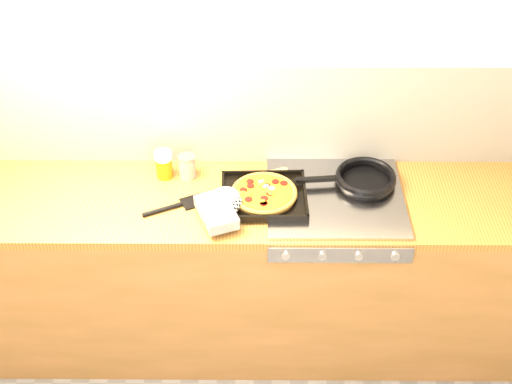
{
  "coord_description": "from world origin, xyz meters",
  "views": [
    {
      "loc": [
        0.12,
        -1.35,
        2.88
      ],
      "look_at": [
        0.1,
        1.08,
        0.95
      ],
      "focal_mm": 50.0,
      "sensor_mm": 36.0,
      "label": 1
    }
  ],
  "objects_px": {
    "frying_pan": "(364,179)",
    "tomato_can": "(187,167)",
    "juice_glass": "(164,164)",
    "pizza_on_tray": "(251,198)"
  },
  "relations": [
    {
      "from": "frying_pan",
      "to": "juice_glass",
      "type": "height_order",
      "value": "juice_glass"
    },
    {
      "from": "pizza_on_tray",
      "to": "frying_pan",
      "type": "height_order",
      "value": "pizza_on_tray"
    },
    {
      "from": "pizza_on_tray",
      "to": "juice_glass",
      "type": "bearing_deg",
      "value": 152.36
    },
    {
      "from": "tomato_can",
      "to": "frying_pan",
      "type": "bearing_deg",
      "value": -4.54
    },
    {
      "from": "tomato_can",
      "to": "juice_glass",
      "type": "distance_m",
      "value": 0.11
    },
    {
      "from": "juice_glass",
      "to": "pizza_on_tray",
      "type": "bearing_deg",
      "value": -27.64
    },
    {
      "from": "pizza_on_tray",
      "to": "juice_glass",
      "type": "height_order",
      "value": "juice_glass"
    },
    {
      "from": "frying_pan",
      "to": "pizza_on_tray",
      "type": "bearing_deg",
      "value": -164.19
    },
    {
      "from": "frying_pan",
      "to": "tomato_can",
      "type": "relative_size",
      "value": 4.14
    },
    {
      "from": "pizza_on_tray",
      "to": "tomato_can",
      "type": "height_order",
      "value": "tomato_can"
    }
  ]
}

